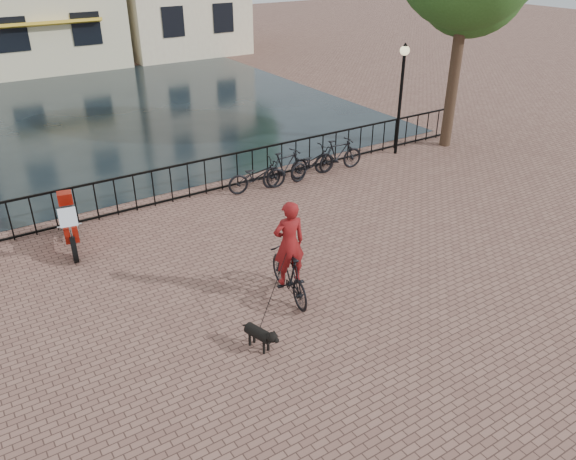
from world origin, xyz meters
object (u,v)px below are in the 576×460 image
lamp_post (402,81)px  cyclist (289,256)px  motorcycle (69,220)px  dog (259,336)px

lamp_post → cyclist: 9.16m
cyclist → motorcycle: bearing=-45.4°
lamp_post → dog: lamp_post is taller
dog → motorcycle: size_ratio=0.40×
lamp_post → cyclist: (-7.49, -5.08, -1.46)m
cyclist → dog: bearing=48.5°
dog → motorcycle: motorcycle is taller
motorcycle → dog: bearing=-61.9°
cyclist → dog: cyclist is taller
lamp_post → dog: size_ratio=4.40×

